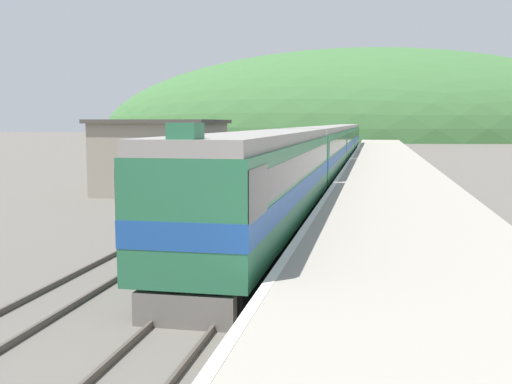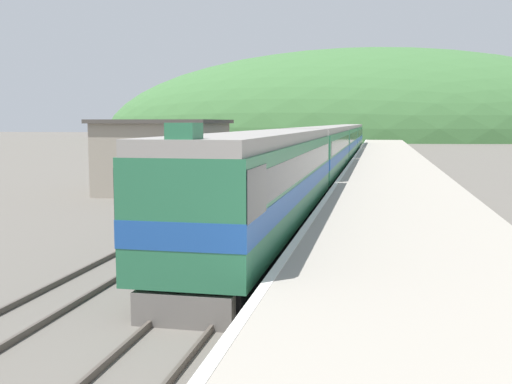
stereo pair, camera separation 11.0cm
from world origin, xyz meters
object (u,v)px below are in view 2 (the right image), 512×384
object	(u,v)px
carriage_second	(322,152)
siding_train	(290,151)
carriage_fourth	(350,137)
express_train_lead_car	(267,181)
carriage_third	(341,142)

from	to	relation	value
carriage_second	siding_train	bearing A→B (deg)	112.73
carriage_fourth	carriage_second	bearing A→B (deg)	-90.00
express_train_lead_car	carriage_fourth	world-z (taller)	express_train_lead_car
siding_train	carriage_second	bearing A→B (deg)	-67.27
carriage_fourth	siding_train	xyz separation A→B (m)	(-3.84, -37.14, -0.34)
carriage_second	carriage_fourth	xyz separation A→B (m)	(0.00, 46.30, 0.00)
carriage_fourth	siding_train	bearing A→B (deg)	-95.90
carriage_third	siding_train	world-z (taller)	carriage_third
express_train_lead_car	siding_train	size ratio (longest dim) A/B	0.75
carriage_third	carriage_fourth	bearing A→B (deg)	90.00
carriage_fourth	carriage_third	bearing A→B (deg)	-90.00
express_train_lead_car	carriage_second	bearing A→B (deg)	90.00
express_train_lead_car	carriage_third	distance (m)	46.16
carriage_second	carriage_fourth	distance (m)	46.30
carriage_second	carriage_third	bearing A→B (deg)	90.00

